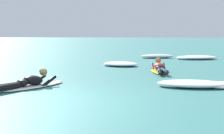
# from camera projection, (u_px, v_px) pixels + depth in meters

# --- Properties ---
(ground_plane) EXTENTS (120.00, 120.00, 0.00)m
(ground_plane) POSITION_uv_depth(u_px,v_px,m) (100.00, 61.00, 17.27)
(ground_plane) COLOR #387A75
(surfer_near) EXTENTS (1.75, 2.35, 0.54)m
(surfer_near) POSITION_uv_depth(u_px,v_px,m) (29.00, 83.00, 9.09)
(surfer_near) COLOR white
(surfer_near) RESTS_ON ground
(surfer_far) EXTENTS (0.65, 2.62, 0.53)m
(surfer_far) POSITION_uv_depth(u_px,v_px,m) (160.00, 68.00, 12.67)
(surfer_far) COLOR yellow
(surfer_far) RESTS_ON ground
(whitewater_front) EXTENTS (1.96, 1.17, 0.18)m
(whitewater_front) POSITION_uv_depth(u_px,v_px,m) (192.00, 84.00, 9.30)
(whitewater_front) COLOR white
(whitewater_front) RESTS_ON ground
(whitewater_mid_left) EXTENTS (1.93, 1.05, 0.23)m
(whitewater_mid_left) POSITION_uv_depth(u_px,v_px,m) (157.00, 56.00, 19.03)
(whitewater_mid_left) COLOR white
(whitewater_mid_left) RESTS_ON ground
(whitewater_mid_right) EXTENTS (1.83, 1.62, 0.19)m
(whitewater_mid_right) POSITION_uv_depth(u_px,v_px,m) (121.00, 64.00, 14.78)
(whitewater_mid_right) COLOR white
(whitewater_mid_right) RESTS_ON ground
(whitewater_back) EXTENTS (2.35, 1.51, 0.21)m
(whitewater_back) POSITION_uv_depth(u_px,v_px,m) (196.00, 58.00, 18.21)
(whitewater_back) COLOR white
(whitewater_back) RESTS_ON ground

